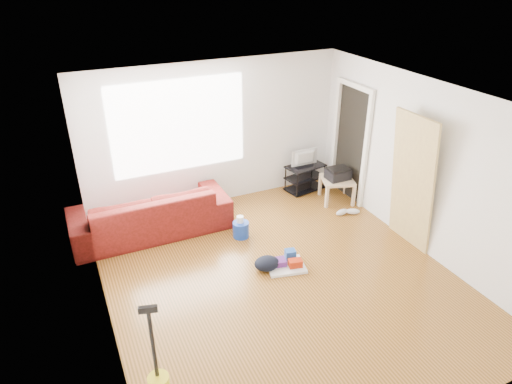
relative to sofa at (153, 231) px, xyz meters
name	(u,v)px	position (x,y,z in m)	size (l,w,h in m)	color
room	(283,192)	(1.38, -1.80, 1.25)	(4.51, 5.01, 2.51)	brown
sofa	(153,231)	(0.00, 0.00, 0.00)	(2.45, 0.96, 0.72)	#390E08
tv_stand	(305,177)	(2.96, 0.27, 0.25)	(0.77, 0.53, 0.49)	black
tv	(306,158)	(2.96, 0.27, 0.64)	(0.52, 0.07, 0.30)	black
side_table	(337,182)	(3.26, -0.34, 0.36)	(0.67, 0.67, 0.43)	tan
printer	(338,173)	(3.26, -0.34, 0.53)	(0.40, 0.30, 0.21)	black
bucket	(241,236)	(1.23, -0.73, 0.00)	(0.26, 0.26, 0.26)	#1438A8
toilet_paper	(240,226)	(1.23, -0.71, 0.18)	(0.11, 0.11, 0.10)	white
cleaning_tray	(286,263)	(1.51, -1.72, 0.06)	(0.60, 0.52, 0.19)	white
backpack	(267,269)	(1.23, -1.67, 0.00)	(0.36, 0.29, 0.20)	black
sneakers	(347,212)	(3.15, -0.86, 0.05)	(0.44, 0.23, 0.10)	silver
door_panel	(402,242)	(3.44, -1.91, 0.00)	(0.04, 0.82, 2.06)	tan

